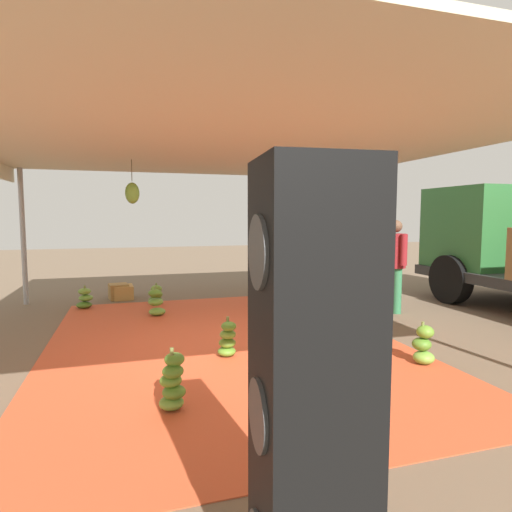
{
  "coord_description": "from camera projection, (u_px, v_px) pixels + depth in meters",
  "views": [
    {
      "loc": [
        5.78,
        -1.26,
        1.78
      ],
      "look_at": [
        -0.64,
        0.66,
        1.17
      ],
      "focal_mm": 29.92,
      "sensor_mm": 36.0,
      "label": 1
    }
  ],
  "objects": [
    {
      "name": "crate_0",
      "position": [
        119.0,
        292.0,
        9.24
      ],
      "size": [
        0.45,
        0.45,
        0.33
      ],
      "primitive_type": "cube",
      "rotation": [
        0.0,
        0.0,
        0.17
      ],
      "color": "olive",
      "rests_on": "ground"
    },
    {
      "name": "banana_bunch_3",
      "position": [
        423.0,
        346.0,
        5.15
      ],
      "size": [
        0.33,
        0.31,
        0.51
      ],
      "color": "#75A83D",
      "rests_on": "tarp_orange"
    },
    {
      "name": "worker_0",
      "position": [
        395.0,
        259.0,
        7.89
      ],
      "size": [
        0.63,
        0.39,
        1.72
      ],
      "color": "#337A4C",
      "rests_on": "ground"
    },
    {
      "name": "ground_plane",
      "position": [
        406.0,
        327.0,
        6.89
      ],
      "size": [
        40.0,
        40.0,
        0.0
      ],
      "primitive_type": "plane",
      "color": "brown"
    },
    {
      "name": "banana_bunch_8",
      "position": [
        156.0,
        295.0,
        8.69
      ],
      "size": [
        0.37,
        0.37,
        0.43
      ],
      "color": "#477523",
      "rests_on": "tarp_orange"
    },
    {
      "name": "banana_bunch_10",
      "position": [
        295.0,
        341.0,
        5.4
      ],
      "size": [
        0.35,
        0.37,
        0.49
      ],
      "color": "#60932D",
      "rests_on": "tarp_orange"
    },
    {
      "name": "tent_canopy",
      "position": [
        216.0,
        146.0,
        5.77
      ],
      "size": [
        8.0,
        7.0,
        2.82
      ],
      "color": "#9EA0A5",
      "rests_on": "ground"
    },
    {
      "name": "banana_bunch_7",
      "position": [
        291.0,
        356.0,
        4.71
      ],
      "size": [
        0.38,
        0.36,
        0.54
      ],
      "color": "#60932D",
      "rests_on": "tarp_orange"
    },
    {
      "name": "speaker_stack",
      "position": [
        311.0,
        389.0,
        1.9
      ],
      "size": [
        0.53,
        0.54,
        2.03
      ],
      "color": "black",
      "rests_on": "ground"
    },
    {
      "name": "banana_bunch_4",
      "position": [
        156.0,
        303.0,
        7.69
      ],
      "size": [
        0.41,
        0.38,
        0.53
      ],
      "color": "#6B9E38",
      "rests_on": "tarp_orange"
    },
    {
      "name": "banana_bunch_1",
      "position": [
        227.0,
        340.0,
        5.42
      ],
      "size": [
        0.32,
        0.32,
        0.51
      ],
      "color": "#60932D",
      "rests_on": "tarp_orange"
    },
    {
      "name": "banana_bunch_5",
      "position": [
        322.0,
        351.0,
        4.93
      ],
      "size": [
        0.4,
        0.42,
        0.54
      ],
      "color": "#477523",
      "rests_on": "tarp_orange"
    },
    {
      "name": "banana_bunch_9",
      "position": [
        85.0,
        299.0,
        8.31
      ],
      "size": [
        0.38,
        0.38,
        0.44
      ],
      "color": "#477523",
      "rests_on": "tarp_orange"
    },
    {
      "name": "crate_1",
      "position": [
        124.0,
        292.0,
        9.28
      ],
      "size": [
        0.55,
        0.43,
        0.3
      ],
      "primitive_type": "cube",
      "rotation": [
        0.0,
        0.0,
        0.06
      ],
      "color": "#B78947",
      "rests_on": "ground"
    },
    {
      "name": "banana_bunch_2",
      "position": [
        287.0,
        291.0,
        9.07
      ],
      "size": [
        0.35,
        0.35,
        0.48
      ],
      "color": "#518428",
      "rests_on": "tarp_orange"
    },
    {
      "name": "tarp_orange",
      "position": [
        224.0,
        343.0,
        6.04
      ],
      "size": [
        6.6,
        4.77,
        0.01
      ],
      "primitive_type": "cube",
      "color": "#D1512D",
      "rests_on": "ground"
    },
    {
      "name": "banana_bunch_6",
      "position": [
        173.0,
        383.0,
        3.94
      ],
      "size": [
        0.32,
        0.31,
        0.58
      ],
      "color": "#6B9E38",
      "rests_on": "tarp_orange"
    },
    {
      "name": "banana_bunch_0",
      "position": [
        322.0,
        333.0,
        5.84
      ],
      "size": [
        0.35,
        0.36,
        0.46
      ],
      "color": "#6B9E38",
      "rests_on": "tarp_orange"
    }
  ]
}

